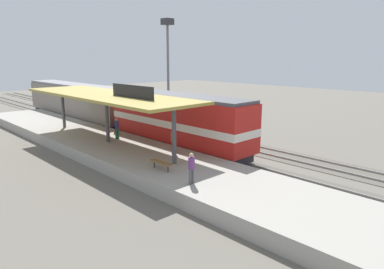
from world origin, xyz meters
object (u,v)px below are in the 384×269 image
(person_boarding, at_px, (117,127))
(light_mast, at_px, (168,49))
(locomotive, at_px, (177,121))
(passenger_carriage_single, at_px, (76,102))
(person_walking, at_px, (191,167))
(freight_car, at_px, (142,107))
(person_waiting, at_px, (174,140))
(platform_bench, at_px, (161,163))

(person_boarding, bearing_deg, light_mast, 30.94)
(locomotive, distance_m, light_mast, 14.23)
(passenger_carriage_single, bearing_deg, person_boarding, -103.51)
(passenger_carriage_single, xyz_separation_m, light_mast, (7.80, -7.71, 6.08))
(passenger_carriage_single, bearing_deg, person_walking, -103.52)
(freight_car, xyz_separation_m, person_walking, (-10.92, -19.50, -0.12))
(locomotive, height_order, person_waiting, locomotive)
(freight_car, height_order, person_boarding, freight_car)
(person_waiting, distance_m, person_walking, 6.12)
(platform_bench, xyz_separation_m, freight_car, (10.60, 16.54, 0.63))
(passenger_carriage_single, relative_size, person_waiting, 11.70)
(freight_car, relative_size, person_waiting, 7.02)
(person_boarding, bearing_deg, locomotive, -45.43)
(passenger_carriage_single, height_order, light_mast, light_mast)
(locomotive, relative_size, freight_car, 1.20)
(light_mast, relative_size, person_walking, 6.84)
(platform_bench, bearing_deg, light_mast, 48.51)
(locomotive, height_order, passenger_carriage_single, locomotive)
(freight_car, bearing_deg, person_boarding, -136.41)
(person_walking, xyz_separation_m, person_boarding, (2.84, 11.81, 0.00))
(locomotive, relative_size, person_boarding, 8.44)
(person_boarding, bearing_deg, freight_car, 43.59)
(platform_bench, height_order, light_mast, light_mast)
(light_mast, bearing_deg, person_waiting, -129.08)
(platform_bench, height_order, freight_car, freight_car)
(locomotive, relative_size, passenger_carriage_single, 0.72)
(locomotive, distance_m, passenger_carriage_single, 18.00)
(freight_car, bearing_deg, platform_bench, -122.66)
(person_waiting, height_order, person_boarding, same)
(light_mast, height_order, person_waiting, light_mast)
(person_waiting, distance_m, person_boarding, 6.64)
(passenger_carriage_single, relative_size, light_mast, 1.71)
(light_mast, height_order, person_boarding, light_mast)
(light_mast, xyz_separation_m, person_waiting, (-10.87, -13.39, -6.54))
(freight_car, distance_m, person_boarding, 11.15)
(passenger_carriage_single, distance_m, person_boarding, 14.89)
(locomotive, xyz_separation_m, passenger_carriage_single, (0.00, 18.00, -0.10))
(person_waiting, bearing_deg, person_walking, -122.10)
(passenger_carriage_single, bearing_deg, platform_bench, -104.43)
(person_walking, distance_m, person_boarding, 12.15)
(locomotive, relative_size, light_mast, 1.23)
(person_boarding, bearing_deg, platform_bench, -105.92)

